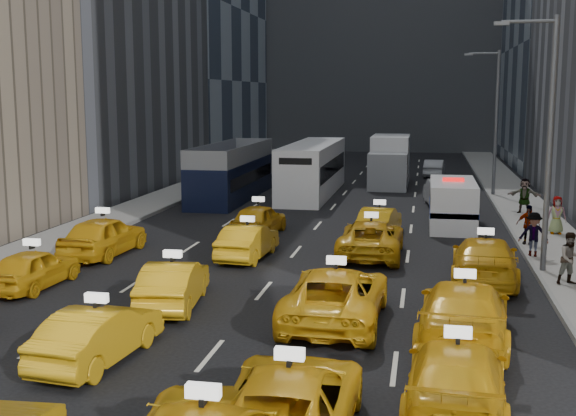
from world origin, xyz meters
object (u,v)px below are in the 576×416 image
double_decker (232,172)px  city_bus (313,169)px  nypd_van (452,205)px  box_truck (390,161)px

double_decker → city_bus: (4.58, 2.77, -0.02)m
nypd_van → double_decker: size_ratio=0.50×
double_decker → box_truck: size_ratio=1.49×
nypd_van → city_bus: (-8.38, 10.03, 0.54)m
nypd_van → box_truck: size_ratio=0.74×
nypd_van → double_decker: bearing=143.9°
double_decker → box_truck: (9.17, 8.32, 0.05)m
nypd_van → box_truck: bearing=96.9°
double_decker → nypd_van: bearing=-22.7°
city_bus → double_decker: bearing=-148.9°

